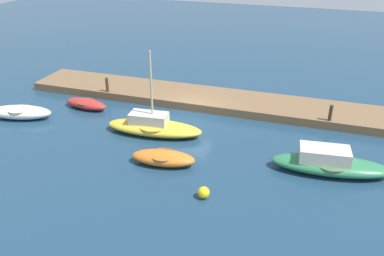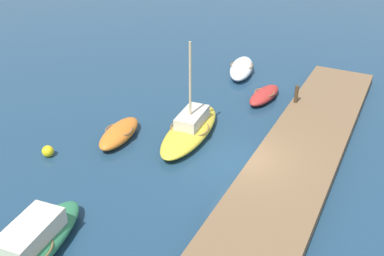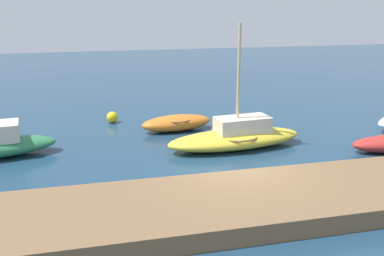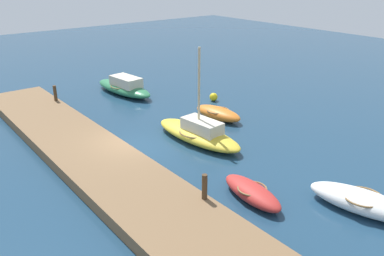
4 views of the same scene
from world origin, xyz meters
name	(u,v)px [view 2 (image 2 of 4)]	position (x,y,z in m)	size (l,w,h in m)	color
ground_plane	(243,166)	(0.00, 0.00, 0.00)	(84.00, 84.00, 0.00)	navy
dock_platform	(289,173)	(0.00, -2.11, 0.27)	(24.80, 3.57, 0.54)	brown
motorboat_green	(27,248)	(-8.62, 4.44, 0.51)	(5.86, 2.38, 1.31)	#2D7A4C
rowboat_orange	(119,133)	(-0.63, 6.33, 0.37)	(3.42, 1.68, 0.72)	orange
dinghy_red	(264,95)	(6.92, 1.40, 0.33)	(3.21, 1.46, 0.64)	#B72D28
sailboat_yellow	(190,128)	(1.21, 3.33, 0.47)	(5.82, 2.38, 4.95)	gold
rowboat_white	(241,68)	(10.03, 4.05, 0.41)	(4.23, 2.33, 0.80)	white
mooring_post_mid_west	(296,94)	(6.36, -0.58, 1.04)	(0.20, 0.20, 1.00)	#47331E
mooring_post_mid_east	(296,95)	(6.37, -0.58, 0.97)	(0.21, 0.21, 0.86)	#47331E
marker_buoy	(48,151)	(-3.40, 8.41, 0.28)	(0.55, 0.55, 0.55)	yellow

